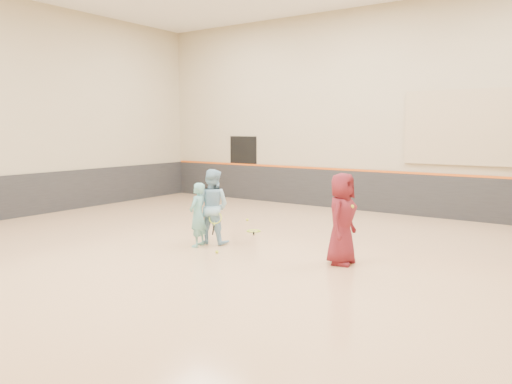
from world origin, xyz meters
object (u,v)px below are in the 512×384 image
Objects in this scene: girl at (198,215)px; instructor at (212,206)px; young_man at (342,219)px; spare_racket at (254,230)px.

instructor is (0.05, 0.42, 0.13)m from girl.
young_man is 3.40m from spare_racket.
spare_racket is (-2.97, 1.45, -0.80)m from young_man.
instructor is 1.68m from spare_racket.
spare_racket is (0.10, 1.91, -0.64)m from girl.
girl is at bearing 94.45° from young_man.
young_man is at bearing 85.34° from girl.
girl is 0.80× the size of young_man.
girl is 0.84× the size of instructor.
young_man is at bearing 170.34° from instructor.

